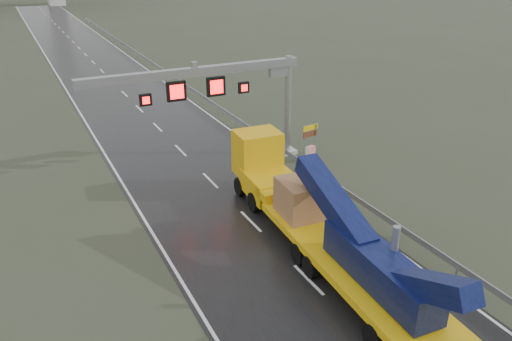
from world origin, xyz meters
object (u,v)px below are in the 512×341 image
sign_gantry (226,86)px  heavy_haul_truck (315,216)px  striped_barrier (310,154)px  exit_sign_pair (310,134)px

sign_gantry → heavy_haul_truck: bearing=-92.0°
striped_barrier → exit_sign_pair: bearing=45.4°
heavy_haul_truck → exit_sign_pair: size_ratio=8.66×
exit_sign_pair → striped_barrier: 1.69m
heavy_haul_truck → striped_barrier: 11.39m
sign_gantry → heavy_haul_truck: 12.37m
sign_gantry → striped_barrier: bearing=-21.1°
exit_sign_pair → heavy_haul_truck: bearing=-131.3°
heavy_haul_truck → exit_sign_pair: 12.63m
sign_gantry → heavy_haul_truck: sign_gantry is taller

